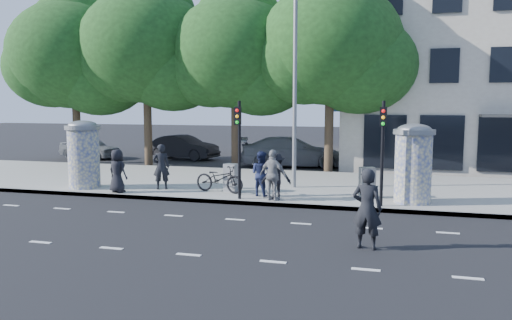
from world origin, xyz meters
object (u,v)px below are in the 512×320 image
(ped_e, at_px, (273,175))
(cabinet_left, at_px, (231,178))
(ad_column_right, at_px, (413,162))
(car_right, at_px, (292,152))
(cabinet_right, at_px, (367,183))
(car_mid, at_px, (183,147))
(ped_b, at_px, (161,167))
(street_lamp, at_px, (295,69))
(ad_column_left, at_px, (84,153))
(traffic_pole_near, at_px, (239,139))
(traffic_pole_far, at_px, (383,142))
(ped_c, at_px, (261,174))
(bicycle, at_px, (220,178))
(car_left, at_px, (90,148))
(ped_a, at_px, (117,171))
(ped_d, at_px, (276,176))
(man_road, at_px, (367,209))

(ped_e, height_order, cabinet_left, ped_e)
(ad_column_right, distance_m, car_right, 11.15)
(ad_column_right, relative_size, cabinet_right, 2.45)
(cabinet_right, xyz_separation_m, car_mid, (-11.64, 10.86, 0.05))
(ped_b, bearing_deg, street_lamp, 175.09)
(cabinet_left, bearing_deg, ad_column_left, -160.14)
(ad_column_left, relative_size, ped_b, 1.51)
(traffic_pole_near, xyz_separation_m, traffic_pole_far, (4.80, 0.00, 0.00))
(ped_c, bearing_deg, bicycle, 13.10)
(ped_c, bearing_deg, cabinet_right, -147.65)
(traffic_pole_near, relative_size, car_mid, 0.76)
(street_lamp, bearing_deg, ped_b, -160.47)
(street_lamp, xyz_separation_m, bicycle, (-2.49, -1.78, -4.12))
(street_lamp, bearing_deg, car_left, 150.61)
(traffic_pole_near, xyz_separation_m, cabinet_left, (-0.71, 1.32, -1.55))
(ad_column_left, relative_size, car_left, 0.66)
(traffic_pole_far, relative_size, ped_a, 2.09)
(ped_e, xyz_separation_m, car_mid, (-8.54, 12.18, -0.29))
(ped_d, relative_size, car_mid, 0.36)
(traffic_pole_far, distance_m, cabinet_left, 5.87)
(ad_column_left, bearing_deg, ped_e, -4.76)
(bicycle, height_order, cabinet_left, cabinet_left)
(cabinet_left, bearing_deg, car_left, 155.93)
(street_lamp, height_order, car_right, street_lamp)
(ped_b, height_order, car_right, ped_b)
(ped_e, bearing_deg, ped_a, 18.62)
(car_left, relative_size, car_right, 0.71)
(traffic_pole_near, height_order, ped_d, traffic_pole_near)
(ped_d, bearing_deg, street_lamp, -110.49)
(ad_column_left, relative_size, ped_e, 1.51)
(ad_column_right, relative_size, car_mid, 0.59)
(ped_a, bearing_deg, ped_c, -156.87)
(man_road, bearing_deg, cabinet_right, -79.15)
(car_left, distance_m, car_right, 13.05)
(ped_b, distance_m, ped_c, 4.08)
(traffic_pole_far, xyz_separation_m, ped_a, (-9.56, 0.06, -1.27))
(ped_c, height_order, ped_e, ped_e)
(ped_a, bearing_deg, cabinet_right, -156.17)
(ped_c, bearing_deg, ped_d, 169.02)
(car_mid, relative_size, car_right, 0.80)
(ad_column_left, bearing_deg, cabinet_left, 5.95)
(ped_d, relative_size, car_left, 0.40)
(ad_column_left, distance_m, traffic_pole_far, 11.44)
(traffic_pole_far, relative_size, ped_b, 1.93)
(ped_d, height_order, cabinet_right, ped_d)
(ad_column_right, height_order, traffic_pole_near, traffic_pole_near)
(ped_b, bearing_deg, car_left, -70.17)
(ad_column_left, xyz_separation_m, bicycle, (5.51, 0.36, -0.86))
(ped_a, bearing_deg, man_road, 169.80)
(bicycle, bearing_deg, car_left, 61.95)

